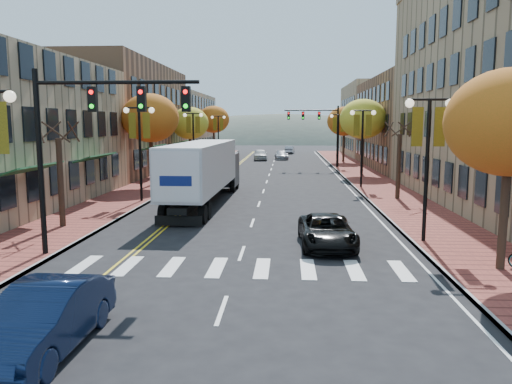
# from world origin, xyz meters

# --- Properties ---
(ground) EXTENTS (200.00, 200.00, 0.00)m
(ground) POSITION_xyz_m (0.00, 0.00, 0.00)
(ground) COLOR black
(ground) RESTS_ON ground
(sidewalk_left) EXTENTS (4.00, 85.00, 0.15)m
(sidewalk_left) POSITION_xyz_m (-9.00, 32.50, 0.07)
(sidewalk_left) COLOR brown
(sidewalk_left) RESTS_ON ground
(sidewalk_right) EXTENTS (4.00, 85.00, 0.15)m
(sidewalk_right) POSITION_xyz_m (9.00, 32.50, 0.07)
(sidewalk_right) COLOR brown
(sidewalk_right) RESTS_ON ground
(building_left_mid) EXTENTS (12.00, 24.00, 11.00)m
(building_left_mid) POSITION_xyz_m (-17.00, 36.00, 5.50)
(building_left_mid) COLOR brown
(building_left_mid) RESTS_ON ground
(building_left_far) EXTENTS (12.00, 26.00, 9.50)m
(building_left_far) POSITION_xyz_m (-17.00, 61.00, 4.75)
(building_left_far) COLOR #9E8966
(building_left_far) RESTS_ON ground
(building_right_mid) EXTENTS (15.00, 24.00, 10.00)m
(building_right_mid) POSITION_xyz_m (18.50, 42.00, 5.00)
(building_right_mid) COLOR brown
(building_right_mid) RESTS_ON ground
(building_right_far) EXTENTS (15.00, 20.00, 11.00)m
(building_right_far) POSITION_xyz_m (18.50, 64.00, 5.50)
(building_right_far) COLOR #9E8966
(building_right_far) RESTS_ON ground
(tree_left_a) EXTENTS (0.28, 0.28, 4.20)m
(tree_left_a) POSITION_xyz_m (-9.00, 8.00, 2.25)
(tree_left_a) COLOR #382619
(tree_left_a) RESTS_ON sidewalk_left
(tree_left_b) EXTENTS (4.48, 4.48, 7.21)m
(tree_left_b) POSITION_xyz_m (-9.00, 24.00, 5.45)
(tree_left_b) COLOR #382619
(tree_left_b) RESTS_ON sidewalk_left
(tree_left_c) EXTENTS (4.16, 4.16, 6.69)m
(tree_left_c) POSITION_xyz_m (-9.00, 40.00, 5.05)
(tree_left_c) COLOR #382619
(tree_left_c) RESTS_ON sidewalk_left
(tree_left_d) EXTENTS (4.61, 4.61, 7.42)m
(tree_left_d) POSITION_xyz_m (-9.00, 58.00, 5.60)
(tree_left_d) COLOR #382619
(tree_left_d) RESTS_ON sidewalk_left
(tree_right_a) EXTENTS (4.16, 4.16, 6.69)m
(tree_right_a) POSITION_xyz_m (9.00, 2.00, 5.05)
(tree_right_a) COLOR #382619
(tree_right_a) RESTS_ON sidewalk_right
(tree_right_b) EXTENTS (0.28, 0.28, 4.20)m
(tree_right_b) POSITION_xyz_m (9.00, 18.00, 2.25)
(tree_right_b) COLOR #382619
(tree_right_b) RESTS_ON sidewalk_right
(tree_right_c) EXTENTS (4.48, 4.48, 7.21)m
(tree_right_c) POSITION_xyz_m (9.00, 34.00, 5.45)
(tree_right_c) COLOR #382619
(tree_right_c) RESTS_ON sidewalk_right
(tree_right_d) EXTENTS (4.35, 4.35, 7.00)m
(tree_right_d) POSITION_xyz_m (9.00, 50.00, 5.29)
(tree_right_d) COLOR #382619
(tree_right_d) RESTS_ON sidewalk_right
(lamp_left_b) EXTENTS (1.96, 0.36, 6.05)m
(lamp_left_b) POSITION_xyz_m (-7.50, 16.00, 4.29)
(lamp_left_b) COLOR black
(lamp_left_b) RESTS_ON ground
(lamp_left_c) EXTENTS (1.96, 0.36, 6.05)m
(lamp_left_c) POSITION_xyz_m (-7.50, 34.00, 4.29)
(lamp_left_c) COLOR black
(lamp_left_c) RESTS_ON ground
(lamp_left_d) EXTENTS (1.96, 0.36, 6.05)m
(lamp_left_d) POSITION_xyz_m (-7.50, 52.00, 4.29)
(lamp_left_d) COLOR black
(lamp_left_d) RESTS_ON ground
(lamp_right_a) EXTENTS (1.96, 0.36, 6.05)m
(lamp_right_a) POSITION_xyz_m (7.50, 6.00, 4.29)
(lamp_right_a) COLOR black
(lamp_right_a) RESTS_ON ground
(lamp_right_b) EXTENTS (1.96, 0.36, 6.05)m
(lamp_right_b) POSITION_xyz_m (7.50, 24.00, 4.29)
(lamp_right_b) COLOR black
(lamp_right_b) RESTS_ON ground
(lamp_right_c) EXTENTS (1.96, 0.36, 6.05)m
(lamp_right_c) POSITION_xyz_m (7.50, 42.00, 4.29)
(lamp_right_c) COLOR black
(lamp_right_c) RESTS_ON ground
(traffic_mast_near) EXTENTS (6.10, 0.35, 7.00)m
(traffic_mast_near) POSITION_xyz_m (-5.48, 3.00, 4.92)
(traffic_mast_near) COLOR black
(traffic_mast_near) RESTS_ON ground
(traffic_mast_far) EXTENTS (6.10, 0.34, 7.00)m
(traffic_mast_far) POSITION_xyz_m (5.48, 42.00, 4.92)
(traffic_mast_far) COLOR black
(traffic_mast_far) RESTS_ON ground
(semi_truck) EXTENTS (2.80, 15.58, 3.88)m
(semi_truck) POSITION_xyz_m (-3.37, 15.89, 2.27)
(semi_truck) COLOR black
(semi_truck) RESTS_ON ground
(navy_sedan) EXTENTS (1.68, 4.60, 1.51)m
(navy_sedan) POSITION_xyz_m (-3.60, -4.68, 0.75)
(navy_sedan) COLOR #0D1935
(navy_sedan) RESTS_ON ground
(black_suv) EXTENTS (2.32, 4.75, 1.30)m
(black_suv) POSITION_xyz_m (3.40, 5.31, 0.65)
(black_suv) COLOR black
(black_suv) RESTS_ON ground
(car_far_white) EXTENTS (2.15, 4.60, 1.52)m
(car_far_white) POSITION_xyz_m (-1.95, 53.86, 0.76)
(car_far_white) COLOR silver
(car_far_white) RESTS_ON ground
(car_far_silver) EXTENTS (2.13, 4.37, 1.22)m
(car_far_silver) POSITION_xyz_m (0.95, 55.21, 0.61)
(car_far_silver) COLOR #9D9DA4
(car_far_silver) RESTS_ON ground
(car_far_oncoming) EXTENTS (1.75, 4.03, 1.29)m
(car_far_oncoming) POSITION_xyz_m (2.18, 69.13, 0.64)
(car_far_oncoming) COLOR #AEADB5
(car_far_oncoming) RESTS_ON ground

